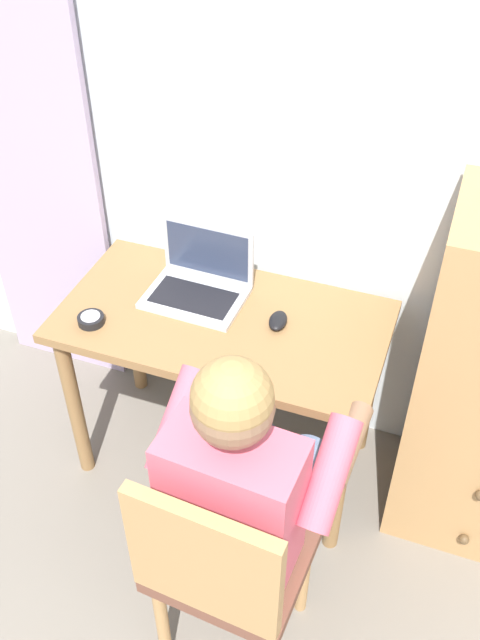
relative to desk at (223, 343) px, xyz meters
The scene contains 8 objects.
wall_back 0.78m from the desk, 53.54° to the left, with size 4.80×0.05×2.50m, color silver.
curtain_panel 1.06m from the desk, 161.42° to the left, with size 0.56×0.03×2.24m, color #B29EBC.
desk is the anchor object (origin of this frame).
chair 0.79m from the desk, 68.85° to the right, with size 0.45×0.43×0.90m.
person_seated 0.63m from the desk, 61.77° to the right, with size 0.55×0.60×1.22m.
laptop 0.23m from the desk, 141.48° to the left, with size 0.35×0.26×0.24m.
computer_mouse 0.23m from the desk, ahead, with size 0.06×0.10×0.03m, color black.
desk_clock 0.46m from the desk, 156.47° to the right, with size 0.09×0.09×0.03m.
Camera 1 is at (0.40, 0.15, 2.29)m, focal length 39.30 mm.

